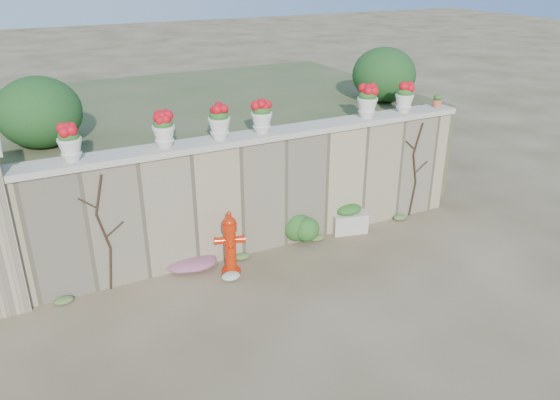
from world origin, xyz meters
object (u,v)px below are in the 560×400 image
fire_hydrant (230,243)px  urn_pot_0 (70,143)px  planter_box (349,219)px  terracotta_pot (437,101)px

fire_hydrant → urn_pot_0: bearing=-179.5°
fire_hydrant → planter_box: 2.60m
planter_box → fire_hydrant: bearing=-157.4°
urn_pot_0 → planter_box: bearing=-3.1°
urn_pot_0 → terracotta_pot: bearing=0.0°
urn_pot_0 → fire_hydrant: bearing=-17.1°
fire_hydrant → planter_box: fire_hydrant is taller
fire_hydrant → urn_pot_0: urn_pot_0 is taller
planter_box → terracotta_pot: terracotta_pot is taller
fire_hydrant → planter_box: bearing=26.4°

